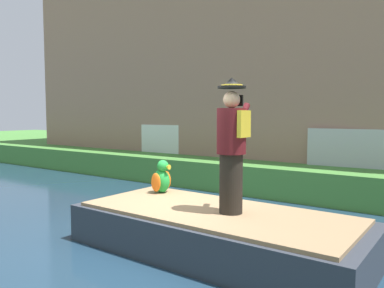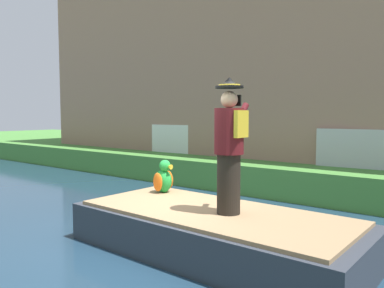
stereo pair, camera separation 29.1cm
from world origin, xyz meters
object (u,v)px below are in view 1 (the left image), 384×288
object	(u,v)px
parrot_plush	(161,179)
person_pirate	(232,146)
parked_car_white	(208,133)
boat	(215,231)

from	to	relation	value
parrot_plush	person_pirate	bearing A→B (deg)	-106.51
parrot_plush	parked_car_white	world-z (taller)	parked_car_white
boat	parrot_plush	bearing A→B (deg)	70.76
person_pirate	parrot_plush	bearing A→B (deg)	85.33
person_pirate	parrot_plush	size ratio (longest dim) A/B	3.25
person_pirate	parked_car_white	world-z (taller)	person_pirate
boat	person_pirate	bearing A→B (deg)	-90.77
boat	parked_car_white	world-z (taller)	parked_car_white
person_pirate	parrot_plush	xyz separation A→B (m)	(0.49, 1.66, -0.68)
person_pirate	parked_car_white	bearing A→B (deg)	47.56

